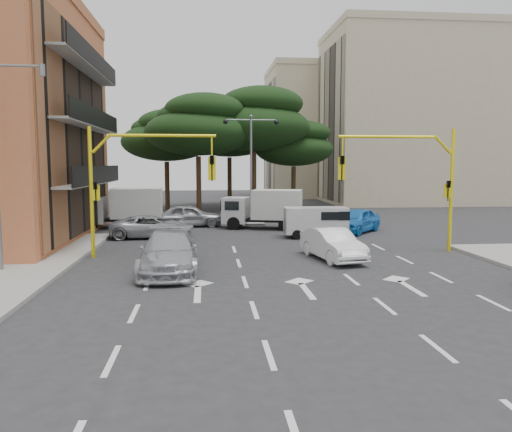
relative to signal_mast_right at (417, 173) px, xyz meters
The scene contains 21 objects.
ground 8.08m from the signal_mast_right, 163.69° to the right, with size 120.00×120.00×0.00m, color #28282B.
median_strip 16.03m from the signal_mast_right, 115.91° to the left, with size 1.40×6.00×0.15m, color gray.
apartment_beige_near 33.22m from the signal_mast_right, 66.34° to the left, with size 20.20×12.15×18.70m.
apartment_beige_far 42.69m from the signal_mast_right, 81.67° to the left, with size 16.20×12.15×16.70m.
pine_left_near 22.98m from the signal_mast_right, 118.29° to the left, with size 9.15×9.15×10.23m.
pine_center 23.13m from the signal_mast_right, 104.66° to the left, with size 9.98×9.98×11.16m.
pine_left_far 27.79m from the signal_mast_right, 119.84° to the left, with size 8.32×8.32×9.30m.
pine_right 24.14m from the signal_mast_right, 94.17° to the left, with size 7.49×7.49×8.37m.
pine_back 28.30m from the signal_mast_right, 106.03° to the left, with size 9.15×9.15×10.23m.
signal_mast_right is the anchor object (origin of this frame).
signal_mast_left 13.61m from the signal_mast_right, behind, with size 5.79×0.37×6.00m.
street_lamp_left 18.36m from the signal_mast_right, behind, with size 2.08×0.20×8.00m.
street_lamp_center 15.65m from the signal_mast_right, 115.91° to the left, with size 4.16×0.36×7.77m.
car_white_hatch 5.75m from the signal_mast_right, 160.85° to the right, with size 1.49×4.27×1.41m, color silver.
car_blue_compact 7.71m from the signal_mast_right, 96.55° to the left, with size 1.82×4.52×1.54m, color blue.
car_silver_wagon 12.56m from the signal_mast_right, 163.57° to the right, with size 2.26×5.55×1.61m, color #B0B3B9.
car_silver_cross_a 15.02m from the signal_mast_right, 155.82° to the left, with size 2.20×4.78×1.33m, color #A8ABB0.
car_silver_cross_b 16.10m from the signal_mast_right, 135.85° to the left, with size 1.81×4.50×1.53m, color #999BA1.
van_white 7.11m from the signal_mast_right, 126.13° to the left, with size 1.64×3.63×1.81m, color silver, non-canonical shape.
box_truck_a 19.26m from the signal_mast_right, 145.88° to the left, with size 2.30×5.47×2.69m, color silver, non-canonical shape.
box_truck_b 11.76m from the signal_mast_right, 124.04° to the left, with size 2.22×5.28×2.60m, color silver, non-canonical shape.
Camera 1 is at (-3.39, -21.36, 4.33)m, focal length 35.00 mm.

